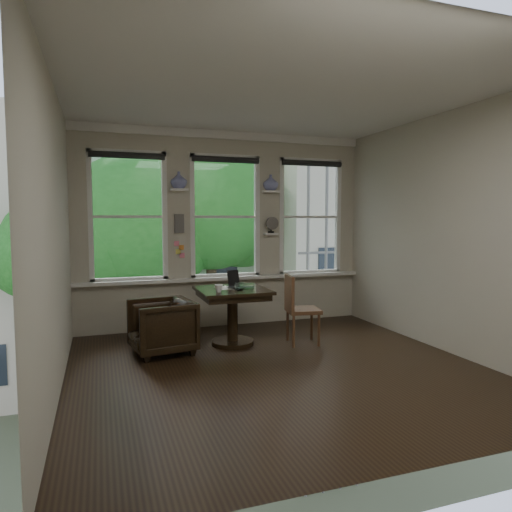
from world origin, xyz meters
name	(u,v)px	position (x,y,z in m)	size (l,w,h in m)	color
ground	(278,368)	(0.00, 0.00, 0.00)	(4.50, 4.50, 0.00)	black
ceiling	(279,94)	(0.00, 0.00, 3.00)	(4.50, 4.50, 0.00)	silver
wall_back	(225,230)	(0.00, 2.25, 1.50)	(4.50, 4.50, 0.00)	#BEB8A2
wall_front	(411,246)	(0.00, -2.25, 1.50)	(4.50, 4.50, 0.00)	#BEB8A2
wall_left	(55,237)	(-2.25, 0.00, 1.50)	(4.50, 4.50, 0.00)	#BEB8A2
wall_right	(445,232)	(2.25, 0.00, 1.50)	(4.50, 4.50, 0.00)	#BEB8A2
window_left	(128,217)	(-1.45, 2.25, 1.70)	(1.10, 0.12, 1.90)	white
window_center	(225,217)	(0.00, 2.25, 1.70)	(1.10, 0.12, 1.90)	white
window_right	(309,217)	(1.45, 2.25, 1.70)	(1.10, 0.12, 1.90)	white
shelf_left	(179,190)	(-0.72, 2.15, 2.10)	(0.26, 0.16, 0.03)	white
shelf_right	(271,192)	(0.72, 2.15, 2.10)	(0.26, 0.16, 0.03)	white
intercom	(179,223)	(-0.72, 2.18, 1.60)	(0.14, 0.06, 0.28)	#59544F
sticky_notes	(179,247)	(-0.72, 2.19, 1.25)	(0.16, 0.01, 0.24)	pink
desk_fan	(271,228)	(0.72, 2.13, 1.53)	(0.20, 0.20, 0.24)	#59544F
vase_left	(179,180)	(-0.72, 2.15, 2.24)	(0.24, 0.24, 0.25)	silver
vase_right	(271,183)	(0.72, 2.15, 2.24)	(0.24, 0.24, 0.25)	silver
table	(232,317)	(-0.21, 1.09, 0.38)	(0.90, 0.90, 0.75)	black
armchair_left	(162,327)	(-1.15, 0.99, 0.34)	(0.72, 0.74, 0.68)	black
cushion_red	(162,318)	(-1.15, 0.99, 0.45)	(0.45, 0.45, 0.06)	maroon
side_chair_right	(303,310)	(0.70, 0.84, 0.46)	(0.42, 0.42, 0.92)	#4B251A
laptop	(240,288)	(-0.13, 1.02, 0.76)	(0.35, 0.23, 0.03)	black
mug	(219,288)	(-0.46, 0.87, 0.80)	(0.11, 0.11, 0.10)	white
drinking_glass	(240,287)	(-0.16, 0.92, 0.80)	(0.13, 0.13, 0.10)	white
tablet	(233,278)	(-0.13, 1.32, 0.86)	(0.16, 0.02, 0.22)	black
papers	(225,288)	(-0.30, 1.18, 0.75)	(0.22, 0.30, 0.00)	silver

